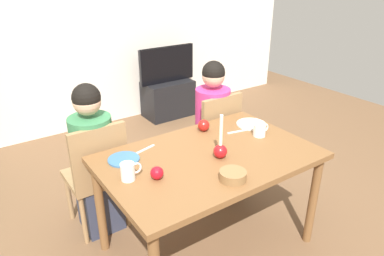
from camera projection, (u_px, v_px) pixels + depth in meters
ground_plane at (207, 244)px, 2.64m from camera, size 7.68×7.68×0.00m
back_wall at (72, 21)px, 4.05m from camera, size 6.40×0.10×2.60m
dining_table at (209, 166)px, 2.37m from camera, size 1.40×0.90×0.75m
chair_left at (97, 172)px, 2.60m from camera, size 0.40×0.40×0.90m
chair_right at (214, 135)px, 3.15m from camera, size 0.40×0.40×0.90m
person_left_child at (95, 163)px, 2.60m from camera, size 0.30×0.30×1.17m
person_right_child at (212, 128)px, 3.15m from camera, size 0.30×0.30×1.17m
tv_stand at (168, 99)px, 4.81m from camera, size 0.64×0.40×0.48m
tv at (167, 64)px, 4.61m from camera, size 0.79×0.05×0.46m
candle_centerpiece at (220, 149)px, 2.28m from camera, size 0.09×0.09×0.30m
plate_left at (124, 159)px, 2.27m from camera, size 0.20×0.20×0.01m
plate_right at (251, 124)px, 2.77m from camera, size 0.23×0.23×0.01m
mug_left at (128, 171)px, 2.05m from camera, size 0.13×0.08×0.10m
mug_right at (260, 130)px, 2.58m from camera, size 0.13×0.09×0.09m
fork_left at (144, 150)px, 2.39m from camera, size 0.18×0.06×0.01m
fork_right at (238, 131)px, 2.66m from camera, size 0.18×0.05×0.01m
bowl_walnuts at (233, 176)px, 2.05m from camera, size 0.16×0.16×0.06m
apple_near_candle at (204, 125)px, 2.66m from camera, size 0.09×0.09×0.09m
apple_by_left_plate at (157, 173)px, 2.06m from camera, size 0.08×0.08×0.08m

